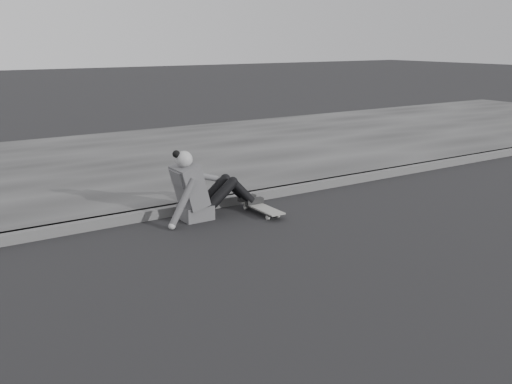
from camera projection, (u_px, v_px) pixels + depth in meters
ground at (470, 237)px, 6.35m from camera, size 80.00×80.00×0.00m
curb at (323, 184)px, 8.42m from camera, size 24.00×0.16×0.12m
sidewalk at (222, 151)px, 10.87m from camera, size 24.00×6.00×0.12m
skateboard at (261, 208)px, 7.19m from camera, size 0.20×0.78×0.09m
seated_woman at (200, 190)px, 6.93m from camera, size 1.38×0.46×0.88m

